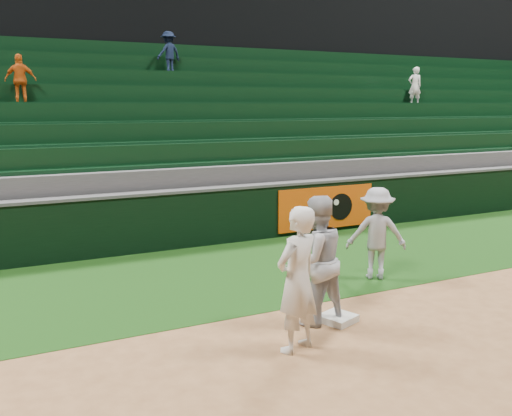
{
  "coord_description": "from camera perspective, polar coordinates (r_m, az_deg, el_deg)",
  "views": [
    {
      "loc": [
        -4.47,
        -6.17,
        3.03
      ],
      "look_at": [
        -0.23,
        2.3,
        1.3
      ],
      "focal_mm": 40.0,
      "sensor_mm": 36.0,
      "label": 1
    }
  ],
  "objects": [
    {
      "name": "stadium_seating",
      "position": [
        15.84,
        -10.17,
        5.37
      ],
      "size": [
        36.0,
        5.95,
        5.09
      ],
      "color": "#3C3C3E",
      "rests_on": "ground"
    },
    {
      "name": "first_base",
      "position": [
        8.27,
        8.17,
        -10.87
      ],
      "size": [
        0.56,
        0.56,
        0.1
      ],
      "primitive_type": "cube",
      "rotation": [
        0.0,
        0.0,
        0.35
      ],
      "color": "silver",
      "rests_on": "ground"
    },
    {
      "name": "base_coach",
      "position": [
        10.15,
        11.96,
        -2.49
      ],
      "size": [
        1.2,
        1.04,
        1.61
      ],
      "primitive_type": "imported",
      "rotation": [
        0.0,
        0.0,
        2.61
      ],
      "color": "#91949E",
      "rests_on": "foul_grass"
    },
    {
      "name": "ground",
      "position": [
        8.2,
        8.85,
        -11.46
      ],
      "size": [
        70.0,
        70.0,
        0.0
      ],
      "primitive_type": "plane",
      "color": "brown",
      "rests_on": "ground"
    },
    {
      "name": "baserunner",
      "position": [
        7.94,
        6.01,
        -5.23
      ],
      "size": [
        0.91,
        0.73,
        1.81
      ],
      "primitive_type": "imported",
      "rotation": [
        0.0,
        0.0,
        3.19
      ],
      "color": "#A0A3AB",
      "rests_on": "ground"
    },
    {
      "name": "field_wall",
      "position": [
        12.45,
        -4.92,
        -0.78
      ],
      "size": [
        36.0,
        0.45,
        1.25
      ],
      "color": "black",
      "rests_on": "ground"
    },
    {
      "name": "foul_grass",
      "position": [
        10.64,
        -0.58,
        -6.17
      ],
      "size": [
        36.0,
        4.2,
        0.01
      ],
      "primitive_type": "cube",
      "color": "black",
      "rests_on": "ground"
    },
    {
      "name": "upper_deck",
      "position": [
        24.22,
        -16.51,
        16.98
      ],
      "size": [
        40.0,
        12.0,
        12.0
      ],
      "primitive_type": "cube",
      "color": "black",
      "rests_on": "ground"
    },
    {
      "name": "first_baseman",
      "position": [
        7.04,
        4.14,
        -7.15
      ],
      "size": [
        0.78,
        0.64,
        1.83
      ],
      "primitive_type": "imported",
      "rotation": [
        0.0,
        0.0,
        3.49
      ],
      "color": "silver",
      "rests_on": "ground"
    }
  ]
}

